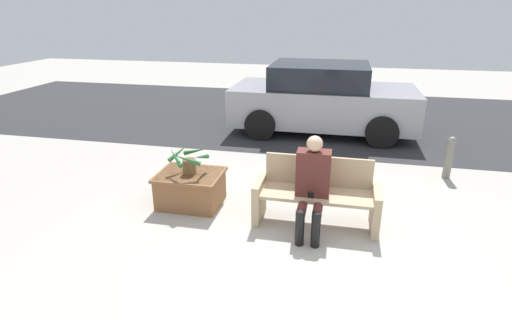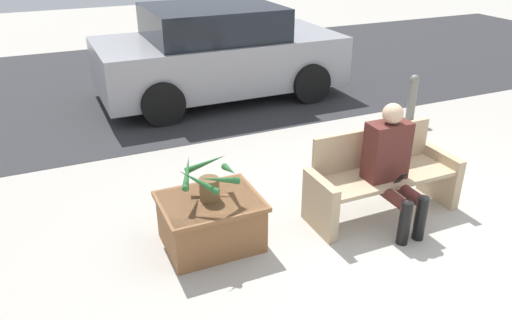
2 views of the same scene
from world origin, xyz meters
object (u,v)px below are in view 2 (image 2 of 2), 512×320
object	(u,v)px
bench	(381,177)
person_seated	(392,162)
potted_plant	(209,181)
bollard_post	(412,97)
planter_box	(211,220)
parked_car	(218,53)

from	to	relation	value
bench	person_seated	distance (m)	0.31
potted_plant	bollard_post	xyz separation A→B (m)	(3.63, 1.72, -0.28)
bench	planter_box	xyz separation A→B (m)	(-1.70, 0.14, -0.13)
planter_box	potted_plant	xyz separation A→B (m)	(-0.00, -0.01, 0.40)
bollard_post	parked_car	bearing A→B (deg)	134.06
potted_plant	bollard_post	size ratio (longest dim) A/B	0.79
parked_car	potted_plant	bearing A→B (deg)	-111.21
bench	parked_car	distance (m)	4.06
bench	bollard_post	size ratio (longest dim) A/B	2.21
planter_box	bollard_post	xyz separation A→B (m)	(3.63, 1.71, 0.11)
bench	planter_box	size ratio (longest dim) A/B	1.75
parked_car	bollard_post	bearing A→B (deg)	-45.94
parked_car	bollard_post	distance (m)	3.06
person_seated	planter_box	bearing A→B (deg)	168.88
person_seated	planter_box	xyz separation A→B (m)	(-1.65, 0.32, -0.38)
person_seated	bollard_post	xyz separation A→B (m)	(1.98, 2.03, -0.27)
parked_car	planter_box	bearing A→B (deg)	-111.19
person_seated	parked_car	size ratio (longest dim) A/B	0.31
parked_car	bollard_post	xyz separation A→B (m)	(2.12, -2.19, -0.35)
person_seated	potted_plant	xyz separation A→B (m)	(-1.66, 0.32, 0.02)
bench	planter_box	world-z (taller)	bench
person_seated	potted_plant	world-z (taller)	person_seated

